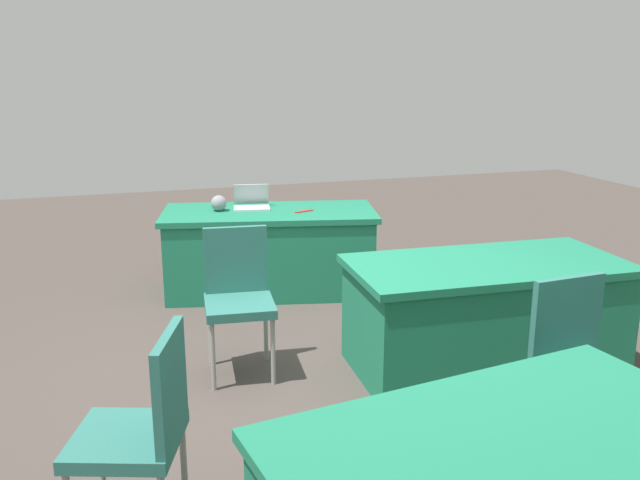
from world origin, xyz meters
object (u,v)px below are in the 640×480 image
at_px(chair_tucked_left, 142,424).
at_px(yarn_ball, 219,203).
at_px(chair_tucked_right, 238,292).
at_px(laptop_silver, 252,204).
at_px(table_back_left, 485,315).
at_px(scissors_red, 304,211).
at_px(chair_near_front, 581,363).
at_px(table_foreground, 270,251).

distance_m(chair_tucked_left, yarn_ball, 3.33).
bearing_deg(yarn_ball, chair_tucked_right, 84.45).
relative_size(chair_tucked_left, chair_tucked_right, 0.99).
xyz_separation_m(laptop_silver, yarn_ball, (0.30, 0.03, 0.03)).
bearing_deg(table_back_left, scissors_red, -69.06).
bearing_deg(chair_tucked_right, chair_near_front, 137.21).
distance_m(chair_near_front, laptop_silver, 3.46).
distance_m(table_back_left, laptop_silver, 2.46).
relative_size(table_foreground, chair_tucked_left, 2.12).
bearing_deg(yarn_ball, table_back_left, 123.71).
distance_m(table_back_left, yarn_ball, 2.59).
relative_size(table_back_left, chair_tucked_right, 1.93).
relative_size(table_foreground, laptop_silver, 5.51).
xyz_separation_m(table_foreground, scissors_red, (-0.28, 0.14, 0.37)).
distance_m(table_back_left, chair_tucked_left, 2.53).
relative_size(chair_near_front, scissors_red, 5.41).
relative_size(table_back_left, scissors_red, 10.34).
distance_m(yarn_ball, scissors_red, 0.76).
xyz_separation_m(chair_tucked_right, scissors_red, (-0.87, -1.41, 0.19)).
relative_size(table_foreground, scissors_red, 11.17).
relative_size(table_back_left, chair_near_front, 1.91).
bearing_deg(table_back_left, laptop_silver, -62.59).
xyz_separation_m(laptop_silver, scissors_red, (-0.40, 0.29, -0.04)).
relative_size(chair_tucked_left, scissors_red, 5.27).
height_order(chair_near_front, chair_tucked_left, chair_near_front).
bearing_deg(chair_tucked_right, table_back_left, 170.37).
bearing_deg(laptop_silver, table_back_left, 127.95).
bearing_deg(scissors_red, chair_tucked_right, 38.51).
relative_size(chair_near_front, laptop_silver, 2.67).
xyz_separation_m(chair_near_front, scissors_red, (0.54, -3.03, 0.18)).
relative_size(table_foreground, table_back_left, 1.08).
bearing_deg(chair_near_front, chair_tucked_right, -52.79).
height_order(table_back_left, chair_tucked_right, chair_tucked_right).
bearing_deg(table_back_left, table_foreground, -63.55).
bearing_deg(chair_tucked_left, chair_tucked_right, -5.78).
bearing_deg(chair_near_front, laptop_silver, -77.98).
relative_size(chair_tucked_right, laptop_silver, 2.64).
relative_size(chair_tucked_left, yarn_ball, 6.86).
bearing_deg(chair_tucked_right, table_foreground, -104.58).
distance_m(table_foreground, table_back_left, 2.23).
distance_m(table_foreground, chair_near_front, 3.28).
xyz_separation_m(chair_tucked_left, yarn_ball, (-0.87, -3.20, 0.27)).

